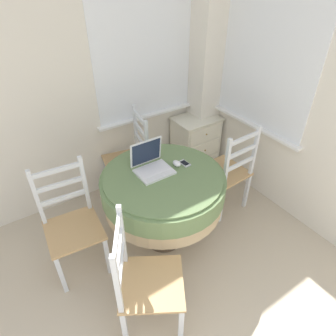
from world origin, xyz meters
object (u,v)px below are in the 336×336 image
laptop (151,165)px  dining_chair_near_back_window (130,159)px  round_dining_table (163,189)px  corner_cabinet (195,143)px  cell_phone (185,163)px  computer_mouse (177,163)px  dining_chair_left_flank (72,224)px  dining_chair_near_right_window (227,172)px  dining_chair_camera_near (144,281)px

laptop → dining_chair_near_back_window: laptop is taller
round_dining_table → corner_cabinet: round_dining_table is taller
cell_phone → dining_chair_near_back_window: dining_chair_near_back_window is taller
computer_mouse → cell_phone: size_ratio=0.80×
laptop → cell_phone: bearing=-16.5°
laptop → dining_chair_near_back_window: 0.75m
dining_chair_left_flank → corner_cabinet: bearing=19.3°
dining_chair_near_right_window → corner_cabinet: dining_chair_near_right_window is taller
laptop → corner_cabinet: bearing=33.8°
laptop → computer_mouse: (0.21, -0.07, -0.03)m
laptop → dining_chair_near_right_window: (0.81, -0.09, -0.35)m
round_dining_table → dining_chair_near_back_window: 0.78m
dining_chair_camera_near → corner_cabinet: dining_chair_camera_near is taller
dining_chair_near_back_window → dining_chair_camera_near: 1.47m
cell_phone → dining_chair_near_right_window: 0.61m
round_dining_table → dining_chair_left_flank: 0.79m
dining_chair_near_right_window → dining_chair_near_back_window: bearing=133.4°
dining_chair_near_right_window → dining_chair_camera_near: 1.43m
dining_chair_left_flank → corner_cabinet: size_ratio=1.47×
cell_phone → dining_chair_near_back_window: size_ratio=0.11×
dining_chair_near_back_window → dining_chair_camera_near: same height
round_dining_table → computer_mouse: (0.17, 0.05, 0.17)m
cell_phone → dining_chair_left_flank: size_ratio=0.11×
cell_phone → corner_cabinet: 1.16m
dining_chair_camera_near → cell_phone: bearing=38.4°
laptop → corner_cabinet: laptop is taller
round_dining_table → dining_chair_camera_near: size_ratio=1.07×
computer_mouse → laptop: bearing=162.5°
dining_chair_near_back_window → dining_chair_near_right_window: bearing=-46.6°
computer_mouse → dining_chair_near_back_window: (-0.10, 0.71, -0.32)m
laptop → dining_chair_near_right_window: bearing=-6.7°
dining_chair_camera_near → round_dining_table: bearing=47.7°
cell_phone → dining_chair_near_right_window: dining_chair_near_right_window is taller
dining_chair_near_right_window → corner_cabinet: (0.22, 0.78, -0.12)m
dining_chair_camera_near → dining_chair_left_flank: bearing=106.5°
laptop → cell_phone: size_ratio=2.68×
computer_mouse → dining_chair_left_flank: dining_chair_left_flank is taller
round_dining_table → dining_chair_near_back_window: size_ratio=1.07×
computer_mouse → corner_cabinet: size_ratio=0.13×
dining_chair_left_flank → corner_cabinet: dining_chair_left_flank is taller
dining_chair_camera_near → dining_chair_near_right_window: bearing=24.7°
dining_chair_near_back_window → dining_chair_left_flank: bearing=-145.4°
round_dining_table → laptop: size_ratio=3.56×
dining_chair_camera_near → laptop: bearing=54.8°
computer_mouse → cell_phone: bearing=-13.5°
round_dining_table → corner_cabinet: size_ratio=1.57×
round_dining_table → cell_phone: bearing=7.4°
dining_chair_near_back_window → dining_chair_left_flank: size_ratio=1.00×
dining_chair_left_flank → cell_phone: bearing=-9.2°
dining_chair_near_right_window → dining_chair_left_flank: same height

